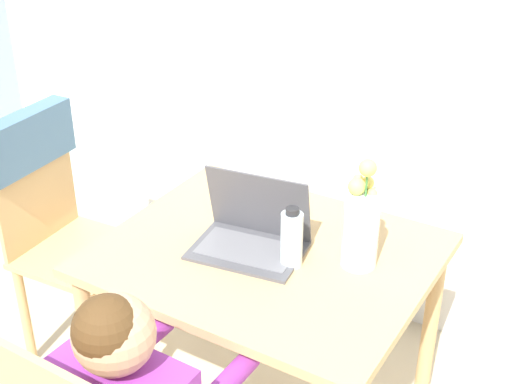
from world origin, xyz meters
TOP-DOWN VIEW (x-y plane):
  - wall_back at (0.00, 2.23)m, footprint 6.40×0.05m
  - dining_table at (-0.23, 1.38)m, footprint 0.95×0.80m
  - chair_spare at (-1.14, 1.38)m, footprint 0.45×0.42m
  - laptop at (-0.28, 1.38)m, footprint 0.35×0.27m
  - flower_vase at (0.03, 1.45)m, footprint 0.10×0.10m
  - water_bottle at (-0.14, 1.35)m, footprint 0.06×0.06m

SIDE VIEW (x-z plane):
  - dining_table at x=-0.23m, z-range 0.26..0.99m
  - chair_spare at x=-1.14m, z-range 0.16..1.12m
  - laptop at x=-0.28m, z-range 0.67..0.90m
  - water_bottle at x=-0.14m, z-range 0.72..0.91m
  - flower_vase at x=0.03m, z-range 0.69..1.04m
  - wall_back at x=0.00m, z-range 0.00..2.50m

